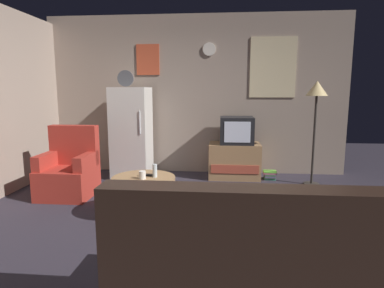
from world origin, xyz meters
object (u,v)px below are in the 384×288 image
at_px(mug_ceramic_white, 142,175).
at_px(remote_control, 146,175).
at_px(tv_stand, 234,161).
at_px(book_stack, 270,175).
at_px(fridge, 132,132).
at_px(couch, 246,269).
at_px(wine_glass, 155,171).
at_px(crt_tv, 237,130).
at_px(standing_lamp, 317,97).
at_px(armchair, 69,171).
at_px(coffee_table, 144,197).

relative_size(mug_ceramic_white, remote_control, 0.60).
distance_m(tv_stand, book_stack, 0.62).
distance_m(fridge, couch, 3.76).
bearing_deg(wine_glass, crt_tv, 61.54).
bearing_deg(standing_lamp, fridge, 175.36).
height_order(fridge, standing_lamp, fridge).
xyz_separation_m(wine_glass, armchair, (-1.35, 0.70, -0.21)).
bearing_deg(mug_ceramic_white, coffee_table, 94.97).
height_order(standing_lamp, armchair, standing_lamp).
bearing_deg(coffee_table, wine_glass, 5.50).
height_order(fridge, coffee_table, fridge).
distance_m(standing_lamp, armchair, 3.74).
height_order(crt_tv, book_stack, crt_tv).
height_order(standing_lamp, couch, standing_lamp).
bearing_deg(book_stack, standing_lamp, -22.04).
relative_size(standing_lamp, mug_ceramic_white, 17.67).
bearing_deg(book_stack, tv_stand, 173.66).
xyz_separation_m(remote_control, armchair, (-1.24, 0.66, -0.15)).
distance_m(standing_lamp, couch, 3.50).
bearing_deg(crt_tv, tv_stand, 178.01).
relative_size(wine_glass, book_stack, 0.71).
relative_size(coffee_table, book_stack, 3.41).
bearing_deg(tv_stand, mug_ceramic_white, -119.50).
height_order(coffee_table, book_stack, coffee_table).
bearing_deg(fridge, armchair, -119.43).
distance_m(wine_glass, couch, 1.84).
bearing_deg(tv_stand, crt_tv, -1.99).
xyz_separation_m(standing_lamp, book_stack, (-0.61, 0.25, -1.28)).
height_order(fridge, mug_ceramic_white, fridge).
bearing_deg(standing_lamp, coffee_table, -145.99).
bearing_deg(crt_tv, fridge, -177.61).
distance_m(armchair, book_stack, 3.10).
bearing_deg(book_stack, remote_control, -133.84).
relative_size(coffee_table, mug_ceramic_white, 8.00).
relative_size(crt_tv, wine_glass, 3.60).
xyz_separation_m(crt_tv, coffee_table, (-1.13, -1.85, -0.56)).
bearing_deg(standing_lamp, couch, -111.81).
height_order(tv_stand, crt_tv, crt_tv).
bearing_deg(tv_stand, fridge, -177.54).
relative_size(tv_stand, book_stack, 3.98).
distance_m(remote_control, couch, 1.93).
distance_m(fridge, armchair, 1.29).
distance_m(remote_control, book_stack, 2.43).
xyz_separation_m(crt_tv, wine_glass, (-1.00, -1.84, -0.25)).
height_order(fridge, tv_stand, fridge).
bearing_deg(crt_tv, standing_lamp, -14.93).
bearing_deg(couch, fridge, 116.45).
height_order(fridge, crt_tv, fridge).
relative_size(mug_ceramic_white, armchair, 0.09).
bearing_deg(wine_glass, armchair, 152.66).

